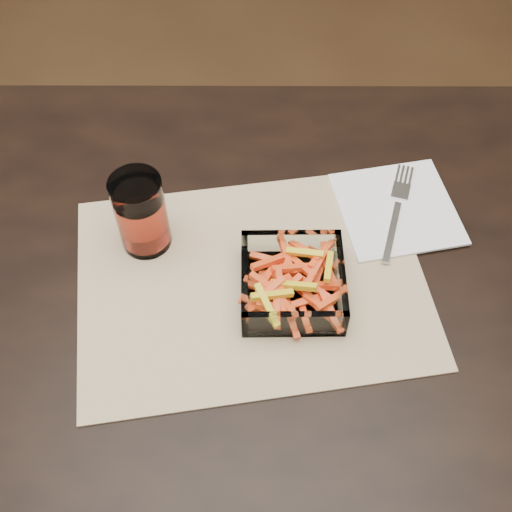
# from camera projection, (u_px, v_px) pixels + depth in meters

# --- Properties ---
(dining_table) EXTENTS (1.60, 0.90, 0.75)m
(dining_table) POSITION_uv_depth(u_px,v_px,m) (268.00, 357.00, 0.87)
(dining_table) COLOR black
(dining_table) RESTS_ON ground
(placemat) EXTENTS (0.50, 0.40, 0.00)m
(placemat) POSITION_uv_depth(u_px,v_px,m) (252.00, 281.00, 0.84)
(placemat) COLOR tan
(placemat) RESTS_ON dining_table
(glass_bowl) EXTENTS (0.13, 0.13, 0.05)m
(glass_bowl) POSITION_uv_depth(u_px,v_px,m) (292.00, 284.00, 0.81)
(glass_bowl) COLOR white
(glass_bowl) RESTS_ON placemat
(tumbler) EXTENTS (0.07, 0.07, 0.12)m
(tumbler) POSITION_uv_depth(u_px,v_px,m) (142.00, 215.00, 0.83)
(tumbler) COLOR white
(tumbler) RESTS_ON placemat
(napkin) EXTENTS (0.19, 0.19, 0.00)m
(napkin) POSITION_uv_depth(u_px,v_px,m) (397.00, 209.00, 0.90)
(napkin) COLOR white
(napkin) RESTS_ON placemat
(fork) EXTENTS (0.07, 0.18, 0.00)m
(fork) POSITION_uv_depth(u_px,v_px,m) (397.00, 208.00, 0.90)
(fork) COLOR silver
(fork) RESTS_ON napkin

